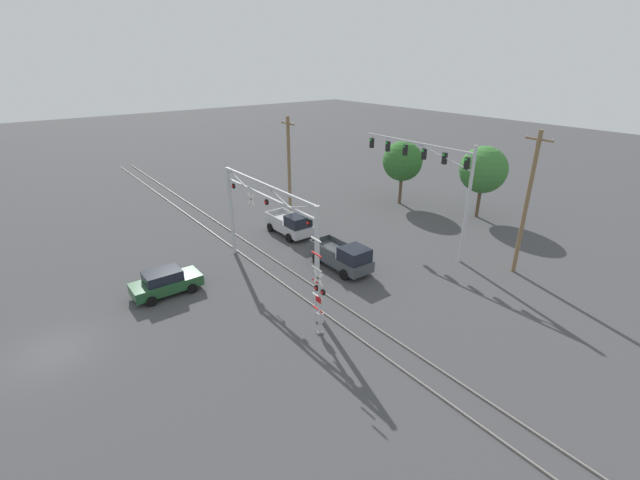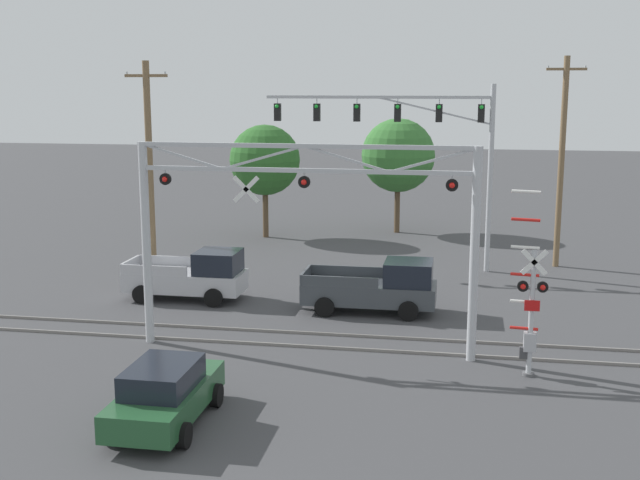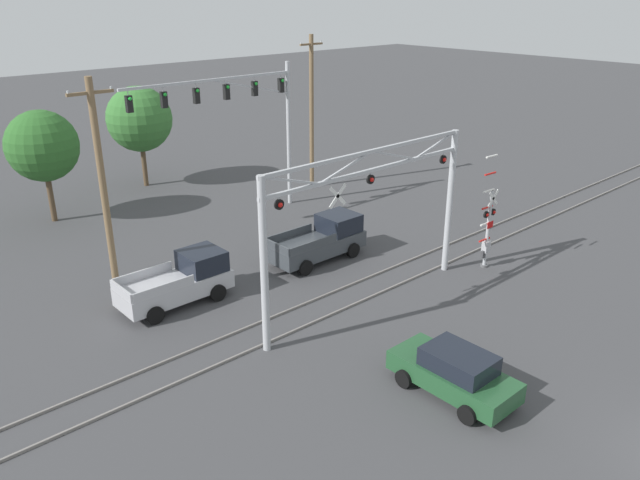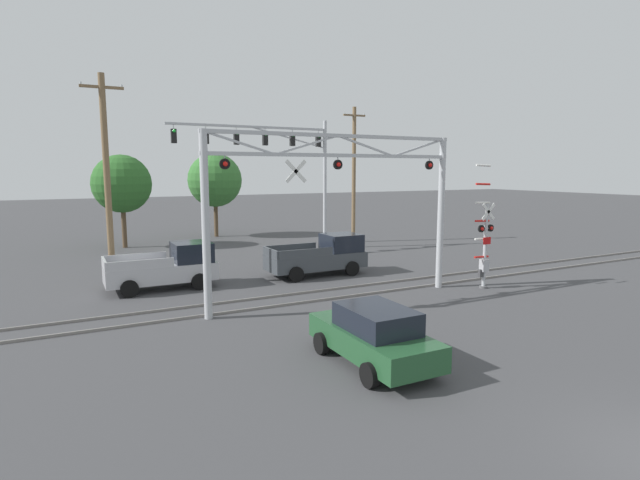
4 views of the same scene
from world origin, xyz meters
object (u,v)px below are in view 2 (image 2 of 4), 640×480
sedan_waiting (165,393)px  utility_pole_right (561,160)px  utility_pole_left (150,174)px  background_tree_beyond_span (398,156)px  crossing_gantry (304,221)px  background_tree_far_left_verge (265,160)px  traffic_signal_span (427,138)px  crossing_signal_mast (530,312)px  pickup_truck_following (193,276)px  pickup_truck_lead (378,288)px

sedan_waiting → utility_pole_right: 24.08m
utility_pole_left → background_tree_beyond_span: (9.07, 15.09, -0.38)m
utility_pole_right → crossing_gantry: bearing=-123.4°
crossing_gantry → background_tree_far_left_verge: crossing_gantry is taller
traffic_signal_span → utility_pole_left: utility_pole_left is taller
crossing_signal_mast → pickup_truck_following: size_ratio=1.17×
pickup_truck_lead → background_tree_far_left_verge: bearing=119.0°
crossing_signal_mast → crossing_gantry: bearing=171.1°
pickup_truck_following → pickup_truck_lead: bearing=-4.2°
traffic_signal_span → utility_pole_right: utility_pole_right is taller
crossing_signal_mast → sedan_waiting: (-9.33, -5.19, -1.15)m
sedan_waiting → utility_pole_left: size_ratio=0.45×
pickup_truck_lead → utility_pole_right: utility_pole_right is taller
traffic_signal_span → background_tree_beyond_span: size_ratio=1.58×
traffic_signal_span → utility_pole_right: size_ratio=1.07×
crossing_gantry → utility_pole_right: 17.13m
traffic_signal_span → background_tree_far_left_verge: size_ratio=1.65×
utility_pole_right → background_tree_far_left_verge: utility_pole_right is taller
utility_pole_left → crossing_signal_mast: bearing=-28.3°
pickup_truck_following → background_tree_beyond_span: size_ratio=0.72×
crossing_gantry → background_tree_beyond_span: 22.04m
crossing_signal_mast → background_tree_far_left_verge: 24.22m
traffic_signal_span → pickup_truck_following: (-8.90, -7.15, -5.16)m
crossing_signal_mast → traffic_signal_span: 14.80m
crossing_signal_mast → utility_pole_right: utility_pole_right is taller
traffic_signal_span → pickup_truck_following: bearing=-141.2°
crossing_signal_mast → background_tree_beyond_span: 23.94m
crossing_signal_mast → pickup_truck_lead: (-5.09, 6.01, -1.01)m
sedan_waiting → background_tree_far_left_verge: 25.99m
crossing_signal_mast → sedan_waiting: size_ratio=1.30×
pickup_truck_lead → utility_pole_right: size_ratio=0.51×
utility_pole_left → background_tree_far_left_verge: (1.84, 12.29, -0.51)m
crossing_signal_mast → utility_pole_right: size_ratio=0.57×
pickup_truck_lead → sedan_waiting: size_ratio=1.18×
sedan_waiting → background_tree_far_left_verge: bearing=98.2°
crossing_signal_mast → background_tree_beyond_span: size_ratio=0.84×
traffic_signal_span → crossing_signal_mast: bearing=-74.8°
background_tree_beyond_span → background_tree_far_left_verge: background_tree_beyond_span is taller
background_tree_beyond_span → utility_pole_left: bearing=-121.0°
utility_pole_right → background_tree_beyond_span: utility_pole_right is taller
crossing_signal_mast → utility_pole_left: 17.12m
crossing_signal_mast → background_tree_far_left_verge: size_ratio=0.87×
pickup_truck_following → sedan_waiting: 12.21m
crossing_gantry → utility_pole_left: 10.51m
traffic_signal_span → utility_pole_right: (6.17, 1.66, -1.06)m
utility_pole_right → background_tree_beyond_span: bearing=136.8°
crossing_gantry → background_tree_far_left_verge: bearing=107.5°
pickup_truck_lead → pickup_truck_following: (-7.54, 0.55, -0.00)m
pickup_truck_lead → sedan_waiting: (-4.24, -11.20, -0.14)m
crossing_signal_mast → pickup_truck_lead: bearing=130.2°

